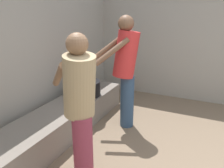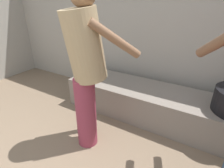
# 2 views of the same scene
# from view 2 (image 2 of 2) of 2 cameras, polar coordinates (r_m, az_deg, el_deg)

# --- Properties ---
(block_enclosure_rear) EXTENTS (5.63, 0.20, 2.12)m
(block_enclosure_rear) POSITION_cam_2_polar(r_m,az_deg,el_deg) (2.58, 13.46, 17.62)
(block_enclosure_rear) COLOR #9E998E
(block_enclosure_rear) RESTS_ON ground_plane
(hearth_ledge) EXTENTS (2.72, 0.60, 0.39)m
(hearth_ledge) POSITION_cam_2_polar(r_m,az_deg,el_deg) (2.27, 18.50, -7.62)
(hearth_ledge) COLOR slate
(hearth_ledge) RESTS_ON ground_plane
(cook_in_tan_shirt) EXTENTS (0.66, 0.70, 1.52)m
(cook_in_tan_shirt) POSITION_cam_2_polar(r_m,az_deg,el_deg) (1.58, -8.23, 6.13)
(cook_in_tan_shirt) COLOR #8C3347
(cook_in_tan_shirt) RESTS_ON ground_plane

